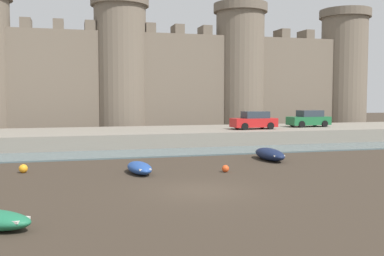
# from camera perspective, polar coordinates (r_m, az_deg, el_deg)

# --- Properties ---
(ground_plane) EXTENTS (160.00, 160.00, 0.00)m
(ground_plane) POSITION_cam_1_polar(r_m,az_deg,el_deg) (20.30, 1.16, -7.96)
(ground_plane) COLOR #382D23
(water_channel) EXTENTS (80.00, 4.50, 0.10)m
(water_channel) POSITION_cam_1_polar(r_m,az_deg,el_deg) (33.20, -5.43, -3.19)
(water_channel) COLOR slate
(water_channel) RESTS_ON ground
(quay_road) EXTENTS (69.25, 10.00, 1.24)m
(quay_road) POSITION_cam_1_polar(r_m,az_deg,el_deg) (40.26, -7.21, -1.12)
(quay_road) COLOR gray
(quay_road) RESTS_ON ground
(castle) EXTENTS (63.68, 6.43, 18.20)m
(castle) POSITION_cam_1_polar(r_m,az_deg,el_deg) (51.31, -9.06, 6.97)
(castle) COLOR #706354
(castle) RESTS_ON ground
(rowboat_near_channel_right) EXTENTS (1.46, 3.73, 0.78)m
(rowboat_near_channel_right) POSITION_cam_1_polar(r_m,az_deg,el_deg) (30.21, 9.83, -3.27)
(rowboat_near_channel_right) COLOR #141E3D
(rowboat_near_channel_right) RESTS_ON ground
(rowboat_foreground_right) EXTENTS (1.45, 3.03, 0.63)m
(rowboat_foreground_right) POSITION_cam_1_polar(r_m,az_deg,el_deg) (24.82, -6.70, -5.01)
(rowboat_foreground_right) COLOR #234793
(rowboat_foreground_right) RESTS_ON ground
(mooring_buoy_mid_mud) EXTENTS (0.48, 0.48, 0.48)m
(mooring_buoy_mid_mud) POSITION_cam_1_polar(r_m,az_deg,el_deg) (26.54, -20.64, -4.85)
(mooring_buoy_mid_mud) COLOR orange
(mooring_buoy_mid_mud) RESTS_ON ground
(mooring_buoy_near_channel) EXTENTS (0.41, 0.41, 0.41)m
(mooring_buoy_near_channel) POSITION_cam_1_polar(r_m,az_deg,el_deg) (25.15, 4.27, -5.17)
(mooring_buoy_near_channel) COLOR #E04C1E
(mooring_buoy_near_channel) RESTS_ON ground
(car_quay_centre_east) EXTENTS (4.17, 2.02, 1.62)m
(car_quay_centre_east) POSITION_cam_1_polar(r_m,az_deg,el_deg) (45.43, 14.62, 1.13)
(car_quay_centre_east) COLOR #1E6638
(car_quay_centre_east) RESTS_ON quay_road
(car_quay_centre_west) EXTENTS (4.17, 2.02, 1.62)m
(car_quay_centre_west) POSITION_cam_1_polar(r_m,az_deg,el_deg) (41.23, 7.89, 0.94)
(car_quay_centre_west) COLOR red
(car_quay_centre_west) RESTS_ON quay_road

